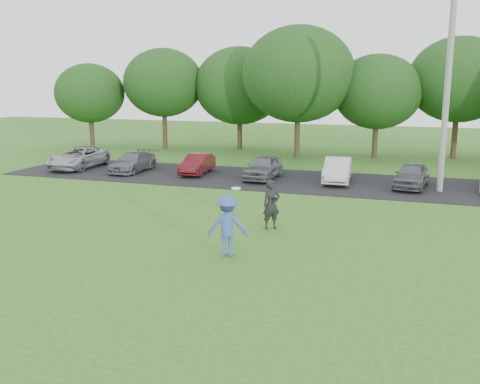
# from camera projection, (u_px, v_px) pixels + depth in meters

# --- Properties ---
(ground) EXTENTS (100.00, 100.00, 0.00)m
(ground) POSITION_uv_depth(u_px,v_px,m) (202.00, 259.00, 15.45)
(ground) COLOR #2C681D
(ground) RESTS_ON ground
(parking_lot) EXTENTS (32.00, 6.50, 0.03)m
(parking_lot) POSITION_uv_depth(u_px,v_px,m) (298.00, 181.00, 27.52)
(parking_lot) COLOR black
(parking_lot) RESTS_ON ground
(utility_pole) EXTENTS (0.28, 0.28, 9.57)m
(utility_pole) POSITION_uv_depth(u_px,v_px,m) (447.00, 87.00, 23.91)
(utility_pole) COLOR gray
(utility_pole) RESTS_ON ground
(frisbee_player) EXTENTS (1.31, 0.96, 2.07)m
(frisbee_player) POSITION_uv_depth(u_px,v_px,m) (227.00, 226.00, 15.61)
(frisbee_player) COLOR #3B54A8
(frisbee_player) RESTS_ON ground
(camera_bystander) EXTENTS (0.75, 0.72, 1.73)m
(camera_bystander) POSITION_uv_depth(u_px,v_px,m) (271.00, 205.00, 18.48)
(camera_bystander) COLOR black
(camera_bystander) RESTS_ON ground
(parked_cars) EXTENTS (28.47, 4.58, 1.24)m
(parked_cars) POSITION_uv_depth(u_px,v_px,m) (278.00, 168.00, 27.71)
(parked_cars) COLOR #A4A7AC
(parked_cars) RESTS_ON parking_lot
(tree_row) EXTENTS (42.39, 9.85, 8.64)m
(tree_row) POSITION_uv_depth(u_px,v_px,m) (354.00, 83.00, 35.12)
(tree_row) COLOR #38281C
(tree_row) RESTS_ON ground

